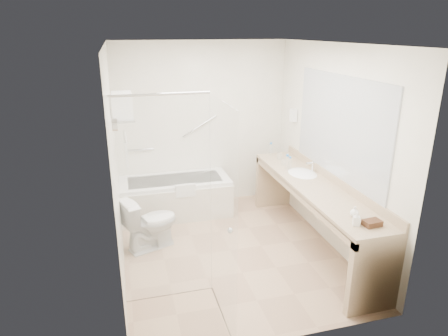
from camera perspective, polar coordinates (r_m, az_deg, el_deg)
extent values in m
plane|color=tan|center=(5.15, 0.88, -11.65)|extent=(3.20, 3.20, 0.00)
cube|color=silver|center=(4.42, 1.05, 17.39)|extent=(2.60, 3.20, 0.10)
cube|color=white|center=(6.13, -3.14, 6.08)|extent=(2.60, 0.10, 2.50)
cube|color=white|center=(3.23, 8.76, -6.57)|extent=(2.60, 0.10, 2.50)
cube|color=white|center=(4.47, -15.29, 0.39)|extent=(0.10, 3.20, 2.50)
cube|color=white|center=(5.13, 15.09, 2.80)|extent=(0.10, 3.20, 2.50)
cube|color=white|center=(6.03, -6.95, -4.04)|extent=(1.60, 0.70, 0.55)
cube|color=silver|center=(5.71, -6.41, -5.65)|extent=(1.60, 0.02, 0.50)
cube|color=white|center=(5.64, -5.52, -3.20)|extent=(0.28, 0.06, 0.18)
cylinder|color=silver|center=(6.06, -11.85, 2.59)|extent=(0.40, 0.03, 0.03)
cylinder|color=silver|center=(6.08, -3.53, 5.97)|extent=(0.53, 0.03, 0.33)
cube|color=silver|center=(3.91, -8.34, -5.04)|extent=(0.90, 0.01, 2.10)
cube|color=silver|center=(3.58, -0.22, -7.20)|extent=(0.02, 0.90, 2.10)
cylinder|color=silver|center=(3.61, -9.15, 10.35)|extent=(0.90, 0.02, 0.02)
sphere|color=silver|center=(3.48, 0.89, -8.95)|extent=(0.05, 0.05, 0.05)
cylinder|color=silver|center=(3.18, -15.34, 5.95)|extent=(0.04, 0.10, 0.10)
cube|color=silver|center=(4.69, -14.21, 7.07)|extent=(0.24, 0.55, 0.02)
cylinder|color=silver|center=(4.74, -13.99, 4.47)|extent=(0.02, 0.55, 0.02)
cube|color=white|center=(4.79, -13.84, 2.62)|extent=(0.03, 0.42, 0.32)
cube|color=white|center=(4.68, -14.27, 7.74)|extent=(0.22, 0.40, 0.08)
cube|color=white|center=(4.67, -14.35, 8.77)|extent=(0.22, 0.40, 0.08)
cube|color=white|center=(4.65, -14.44, 9.81)|extent=(0.22, 0.40, 0.08)
cube|color=tan|center=(5.01, 12.77, -2.54)|extent=(0.55, 2.70, 0.05)
cube|color=tan|center=(5.10, 15.43, -1.45)|extent=(0.03, 2.70, 0.10)
cube|color=tan|center=(4.92, 10.08, -3.44)|extent=(0.04, 2.70, 0.08)
cube|color=tan|center=(4.22, 20.66, -14.27)|extent=(0.55, 0.08, 0.80)
cube|color=tan|center=(6.27, 7.06, -1.88)|extent=(0.55, 0.08, 0.80)
ellipsoid|color=white|center=(5.36, 11.12, -1.03)|extent=(0.40, 0.52, 0.14)
cylinder|color=silver|center=(5.38, 12.58, 0.21)|extent=(0.03, 0.03, 0.14)
cube|color=#ABB0B7|center=(4.92, 16.14, 5.66)|extent=(0.02, 2.00, 1.20)
cube|color=white|center=(5.96, 9.89, 7.42)|extent=(0.08, 0.10, 0.18)
imported|color=white|center=(5.14, -10.50, -7.70)|extent=(0.79, 0.61, 0.68)
cube|color=#482B1A|center=(4.13, 20.40, -7.37)|extent=(0.18, 0.13, 0.06)
imported|color=white|center=(4.08, 18.35, -7.37)|extent=(0.11, 0.15, 0.06)
imported|color=white|center=(4.25, 18.13, -6.08)|extent=(0.09, 0.11, 0.09)
cylinder|color=silver|center=(5.43, 9.39, 0.59)|extent=(0.06, 0.06, 0.16)
cylinder|color=blue|center=(5.40, 9.44, 1.51)|extent=(0.03, 0.03, 0.02)
cylinder|color=silver|center=(6.01, 6.71, 2.62)|extent=(0.06, 0.06, 0.17)
cylinder|color=blue|center=(5.98, 6.74, 3.53)|extent=(0.03, 0.03, 0.03)
cylinder|color=silver|center=(5.42, 9.01, 0.73)|extent=(0.07, 0.07, 0.19)
cylinder|color=blue|center=(5.39, 9.07, 1.80)|extent=(0.03, 0.03, 0.03)
cylinder|color=silver|center=(5.85, 7.93, 1.69)|extent=(0.08, 0.08, 0.10)
cylinder|color=silver|center=(5.60, 8.48, 0.82)|extent=(0.08, 0.08, 0.08)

